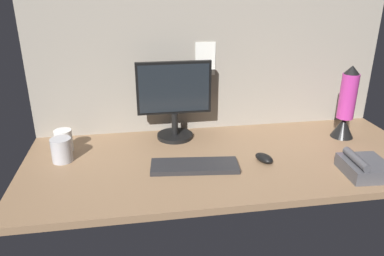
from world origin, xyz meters
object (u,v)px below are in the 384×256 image
object	(u,v)px
keyboard	(195,166)
mug_ceramic_white	(64,141)
lava_lamp	(346,108)
mouse	(264,158)
desk_phone	(364,167)
mug_steel	(62,150)
monitor	(174,98)

from	to	relation	value
keyboard	mug_ceramic_white	bearing A→B (deg)	161.17
mug_ceramic_white	lava_lamp	xyz separation A→B (cm)	(136.70, -5.35, 10.27)
mouse	desk_phone	distance (cm)	40.53
mug_steel	desk_phone	bearing A→B (deg)	-14.53
mouse	mug_steel	world-z (taller)	mug_steel
mug_steel	lava_lamp	size ratio (longest dim) A/B	0.29
monitor	keyboard	distance (cm)	40.18
mouse	lava_lamp	size ratio (longest dim) A/B	0.26
keyboard	mug_steel	world-z (taller)	mug_steel
mouse	mug_ceramic_white	xyz separation A→B (cm)	(-88.22, 25.68, 3.41)
keyboard	mug_steel	xyz separation A→B (cm)	(-56.24, 16.02, 4.32)
mug_steel	lava_lamp	distance (cm)	136.38
keyboard	mug_steel	distance (cm)	58.64
keyboard	mug_ceramic_white	world-z (taller)	mug_ceramic_white
mouse	desk_phone	bearing A→B (deg)	-48.12
mug_steel	lava_lamp	xyz separation A→B (cm)	(135.90, 5.48, 10.05)
mouse	desk_phone	world-z (taller)	desk_phone
monitor	lava_lamp	size ratio (longest dim) A/B	1.05
lava_lamp	desk_phone	bearing A→B (deg)	-107.50
mug_steel	mug_ceramic_white	bearing A→B (deg)	94.24
monitor	mug_steel	distance (cm)	57.35
keyboard	lava_lamp	size ratio (longest dim) A/B	1.01
monitor	mouse	world-z (taller)	monitor
keyboard	desk_phone	xyz separation A→B (cm)	(67.80, -16.12, 2.19)
monitor	desk_phone	xyz separation A→B (cm)	(72.08, -50.78, -17.68)
keyboard	mouse	xyz separation A→B (cm)	(31.17, 1.17, 0.70)
mouse	monitor	bearing A→B (deg)	113.78
mug_steel	mug_ceramic_white	world-z (taller)	mug_steel
mug_ceramic_white	desk_phone	distance (cm)	132.05
keyboard	mouse	bearing A→B (deg)	8.53
mug_ceramic_white	lava_lamp	size ratio (longest dim) A/B	0.28
keyboard	mouse	distance (cm)	31.20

